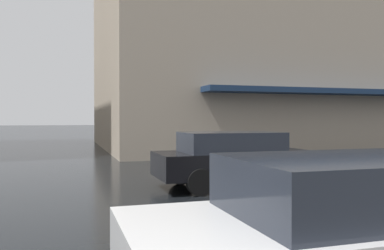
{
  "coord_description": "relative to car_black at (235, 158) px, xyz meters",
  "views": [
    {
      "loc": [
        -4.03,
        -5.37,
        1.75
      ],
      "look_at": [
        9.33,
        -9.54,
        1.53
      ],
      "focal_mm": 38.01,
      "sensor_mm": 36.0,
      "label": 1
    }
  ],
  "objects": [
    {
      "name": "car_black",
      "position": [
        0.0,
        0.0,
        0.0
      ],
      "size": [
        1.85,
        4.1,
        1.41
      ],
      "color": "black",
      "rests_on": "ground_plane"
    },
    {
      "name": "car_white",
      "position": [
        -6.5,
        1.62,
        0.0
      ],
      "size": [
        1.85,
        4.1,
        1.41
      ],
      "color": "silver",
      "rests_on": "ground_plane"
    }
  ]
}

